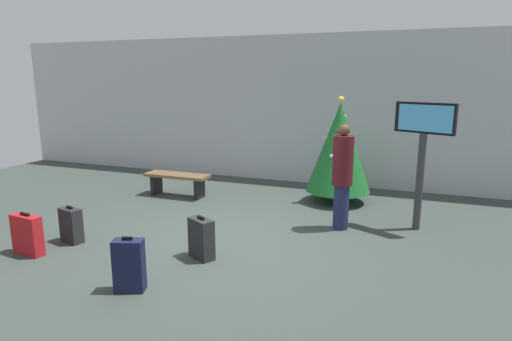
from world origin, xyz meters
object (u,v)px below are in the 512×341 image
Objects in this scene: flight_info_kiosk at (423,141)px; suitcase_2 at (201,239)px; suitcase_1 at (27,235)px; traveller_0 at (342,175)px; suitcase_0 at (129,265)px; holiday_tree at (339,147)px; waiting_bench at (177,180)px; suitcase_3 at (71,225)px.

flight_info_kiosk reaches higher than suitcase_2.
suitcase_1 is at bearing -162.48° from suitcase_2.
traveller_0 is 3.64m from suitcase_0.
holiday_tree is at bearing 69.80° from suitcase_2.
flight_info_kiosk reaches higher than suitcase_1.
waiting_bench is 2.28× the size of suitcase_1.
suitcase_0 is 2.03m from suitcase_3.
traveller_0 is 4.80m from suitcase_1.
suitcase_0 reaches higher than suitcase_3.
suitcase_3 is at bearing -92.98° from waiting_bench.
holiday_tree is at bearing 102.06° from traveller_0.
holiday_tree is 1.22× the size of traveller_0.
suitcase_0 is 1.10× the size of suitcase_2.
flight_info_kiosk is at bearing 30.57° from suitcase_1.
flight_info_kiosk reaches higher than suitcase_0.
flight_info_kiosk reaches higher than traveller_0.
flight_info_kiosk is at bearing 19.06° from traveller_0.
suitcase_0 is (-3.13, -3.43, -1.16)m from flight_info_kiosk.
suitcase_2 is at bearing 72.91° from suitcase_0.
flight_info_kiosk reaches higher than waiting_bench.
waiting_bench is 2.30× the size of suitcase_2.
suitcase_1 is 1.07× the size of suitcase_3.
traveller_0 is at bearing 49.72° from suitcase_2.
holiday_tree is at bearing 46.70° from suitcase_3.
suitcase_1 is (-3.63, -4.19, -0.83)m from holiday_tree.
holiday_tree is 3.76m from suitcase_2.
traveller_0 reaches higher than suitcase_0.
suitcase_0 is at bearing -109.44° from holiday_tree.
suitcase_1 is (-2.02, 0.39, -0.03)m from suitcase_0.
holiday_tree is 1.52× the size of waiting_bench.
traveller_0 is 3.05× the size of suitcase_3.
suitcase_2 is (0.35, 1.13, -0.03)m from suitcase_0.
suitcase_1 is 2.48m from suitcase_2.
traveller_0 reaches higher than suitcase_3.
holiday_tree is at bearing 70.56° from suitcase_0.
waiting_bench is 0.80× the size of traveller_0.
waiting_bench is at bearing 175.27° from flight_info_kiosk.
holiday_tree is 3.46× the size of suitcase_1.
suitcase_0 is 1.09× the size of suitcase_1.
suitcase_2 reaches higher than suitcase_3.
flight_info_kiosk reaches higher than suitcase_3.
waiting_bench is at bearing 87.02° from suitcase_3.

